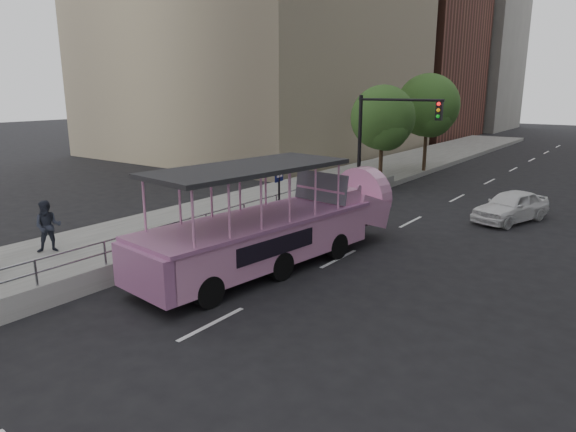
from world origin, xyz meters
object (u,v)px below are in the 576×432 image
parking_sign (279,185)px  traffic_signal (382,132)px  car (511,206)px  street_tree_far (429,108)px  pedestrian_mid (48,226)px  street_tree_near (384,120)px  duck_boat (281,226)px

parking_sign → traffic_signal: traffic_signal is taller
car → street_tree_far: (-7.47, 9.34, 3.64)m
pedestrian_mid → street_tree_near: size_ratio=0.30×
traffic_signal → pedestrian_mid: bearing=-109.0°
street_tree_near → pedestrian_mid: bearing=-100.6°
pedestrian_mid → street_tree_near: 18.12m
street_tree_far → car: bearing=-51.4°
duck_boat → traffic_signal: 10.24m
duck_boat → pedestrian_mid: (-6.26, -4.29, -0.08)m
traffic_signal → duck_boat: bearing=-82.2°
pedestrian_mid → street_tree_near: bearing=27.7°
car → parking_sign: bearing=-117.5°
street_tree_near → parking_sign: bearing=-87.2°
duck_boat → parking_sign: size_ratio=3.53×
traffic_signal → street_tree_far: bearing=98.4°
car → parking_sign: size_ratio=1.35×
car → street_tree_near: 8.94m
car → parking_sign: (-7.17, -6.82, 1.14)m
pedestrian_mid → street_tree_far: street_tree_far is taller
duck_boat → street_tree_far: size_ratio=1.59×
street_tree_near → car: bearing=-23.6°
pedestrian_mid → parking_sign: size_ratio=0.59×
duck_boat → street_tree_near: size_ratio=1.79×
car → street_tree_far: size_ratio=0.61×
traffic_signal → street_tree_far: 9.57m
street_tree_near → traffic_signal: bearing=-65.0°
pedestrian_mid → parking_sign: bearing=11.3°
car → traffic_signal: bearing=-160.3°
pedestrian_mid → parking_sign: 8.39m
car → pedestrian_mid: 18.01m
traffic_signal → street_tree_far: street_tree_far is taller
street_tree_near → duck_boat: bearing=-77.5°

